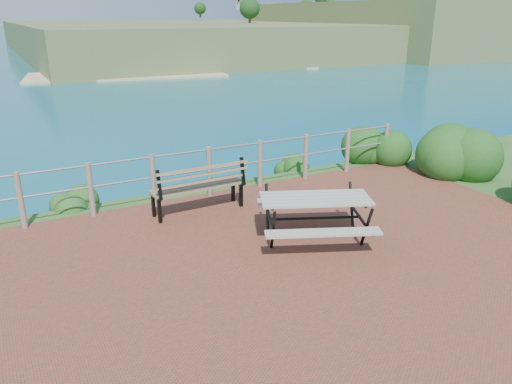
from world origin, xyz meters
The scene contains 9 objects.
ground centered at (0.00, 0.00, 0.00)m, with size 10.00×7.00×0.12m, color brown.
safety_railing centered at (0.00, 3.35, 0.57)m, with size 9.40×0.10×1.00m.
distant_bay centered at (173.07, 202.61, -1.52)m, with size 290.00×232.36×24.00m.
picnic_table centered at (0.65, 0.61, 0.47)m, with size 1.87×1.39×0.73m.
park_bench centered at (-0.53, 2.64, 0.65)m, with size 1.75×0.48×0.98m.
shrub_right_front centered at (5.32, 2.04, 0.00)m, with size 1.43×1.43×2.02m, color #144214.
shrub_right_edge centered at (4.54, 3.64, 0.00)m, with size 1.00×1.00×1.43m, color #144214.
shrub_lip_west centered at (-2.57, 4.21, 0.00)m, with size 0.75×0.75×0.48m, color #28491B.
shrub_lip_east centered at (2.60, 4.30, 0.00)m, with size 0.71×0.71×0.43m, color #144214.
Camera 1 is at (-3.67, -5.45, 3.48)m, focal length 35.00 mm.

